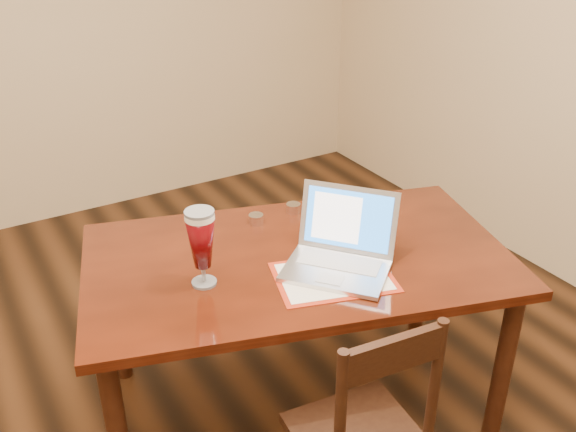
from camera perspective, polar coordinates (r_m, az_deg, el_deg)
dining_table at (r=2.43m, az=0.79°, el=-5.17°), size 1.76×1.30×1.02m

